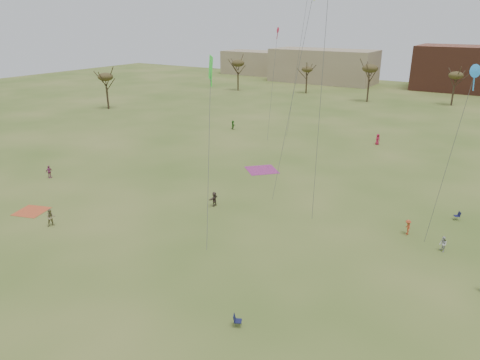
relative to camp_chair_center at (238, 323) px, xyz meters
The scene contains 16 objects.
ground 7.03m from the camp_chair_center, behind, with size 260.00×260.00×0.00m, color #39581B.
spectator_fore_b 23.78m from the camp_chair_center, behind, with size 0.86×0.67×1.76m, color #897F57.
spectator_fore_c 20.30m from the camp_chair_center, 130.04° to the left, with size 1.49×0.47×1.60m, color #4D3C37.
flyer_mid_b 20.80m from the camp_chair_center, 72.61° to the left, with size 0.95×0.55×1.47m, color #BC4623.
spectator_mid_d 37.79m from the camp_chair_center, 162.25° to the left, with size 0.95×0.40×1.63m, color #9D4173.
spectator_mid_e 20.47m from the camp_chair_center, 62.04° to the left, with size 0.68×0.53×1.41m, color silver.
flyer_far_a 55.50m from the camp_chair_center, 123.78° to the left, with size 1.49×0.47×1.60m, color #347627.
flyer_far_b 50.17m from the camp_chair_center, 96.26° to the left, with size 0.85×0.55×1.74m, color #A91D3C.
blanket_red 28.70m from the camp_chair_center, behind, with size 2.89×2.89×0.03m, color #D5532A.
blanket_plum 32.32m from the camp_chair_center, 117.14° to the left, with size 3.87×3.87×0.03m, color #9B2F77.
camp_chair_center is the anchor object (origin of this frame).
camp_chair_right 27.57m from the camp_chair_center, 69.48° to the left, with size 0.73×0.71×0.87m.
tree_line 79.25m from the camp_chair_center, 97.15° to the left, with size 117.44×49.32×8.91m.
building_tan 121.78m from the camp_chair_center, 110.18° to the left, with size 32.00×14.00×10.00m, color #937F60.
building_brick 119.37m from the camp_chair_center, 90.95° to the left, with size 26.00×16.00×12.00m, color brown.
building_tan_west 141.03m from the camp_chair_center, 120.70° to the left, with size 20.00×12.00×8.00m, color #937F60.
Camera 1 is at (20.27, -19.68, 19.24)m, focal length 33.36 mm.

